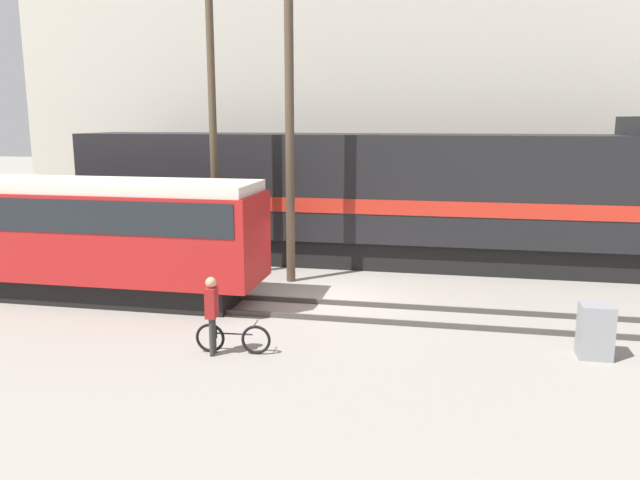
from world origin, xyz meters
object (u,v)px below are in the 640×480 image
bicycle (233,339)px  utility_pole_left (213,142)px  signal_box (595,331)px  person (212,308)px  freight_locomotive (383,197)px  utility_pole_center (290,129)px  streetcar (61,230)px

bicycle → utility_pole_left: (-2.78, 6.42, 4.10)m
signal_box → person: bearing=-169.6°
freight_locomotive → person: size_ratio=12.33×
bicycle → utility_pole_center: utility_pole_center is taller
bicycle → person: bearing=-155.8°
utility_pole_left → person: bearing=-70.2°
person → utility_pole_center: (0.14, 6.61, 3.78)m
freight_locomotive → signal_box: (5.51, -8.14, -1.84)m
bicycle → utility_pole_center: 7.87m
person → signal_box: person is taller
bicycle → signal_box: size_ratio=1.43×
utility_pole_center → bicycle: bearing=-87.6°
utility_pole_center → signal_box: size_ratio=8.12×
streetcar → person: (5.97, -3.55, -0.89)m
person → bicycle: bearing=24.2°
streetcar → bicycle: streetcar is taller
person → utility_pole_center: utility_pole_center is taller
streetcar → bicycle: 7.39m
streetcar → signal_box: bearing=-8.1°
freight_locomotive → utility_pole_left: bearing=-149.3°
freight_locomotive → utility_pole_center: 4.72m
utility_pole_left → signal_box: 12.42m
freight_locomotive → person: (-2.78, -9.67, -1.35)m
freight_locomotive → utility_pole_left: (-5.16, -3.06, 2.00)m
signal_box → utility_pole_center: bearing=148.1°
freight_locomotive → bicycle: 10.00m
streetcar → bicycle: bearing=-27.8°
freight_locomotive → utility_pole_center: bearing=-130.8°
streetcar → utility_pole_center: 7.41m
streetcar → utility_pole_left: (3.59, 3.06, 2.45)m
bicycle → utility_pole_center: bearing=92.4°
streetcar → signal_box: (14.26, -2.02, -1.39)m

